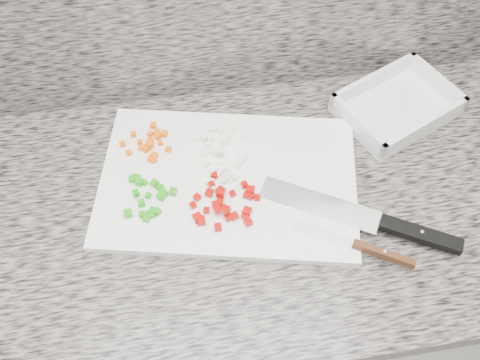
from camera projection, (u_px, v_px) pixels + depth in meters
name	position (u px, v px, depth m)	size (l,w,h in m)	color
cabinet	(224.00, 298.00, 1.40)	(3.92, 0.62, 0.86)	white
countertop	(218.00, 211.00, 1.03)	(3.96, 0.64, 0.04)	slate
cutting_board	(228.00, 181.00, 1.03)	(0.49, 0.33, 0.02)	white
carrot_pile	(150.00, 145.00, 1.06)	(0.10, 0.10, 0.02)	#EC5F05
onion_pile	(220.00, 149.00, 1.06)	(0.11, 0.12, 0.02)	white
green_pepper_pile	(148.00, 197.00, 1.00)	(0.10, 0.11, 0.02)	#229C0E
red_pepper_pile	(225.00, 204.00, 0.99)	(0.13, 0.13, 0.02)	#AB0702
garlic_pile	(221.00, 177.00, 1.02)	(0.07, 0.06, 0.01)	beige
chef_knife	(385.00, 224.00, 0.96)	(0.34, 0.22, 0.02)	white
paring_knife	(368.00, 249.00, 0.94)	(0.20, 0.13, 0.02)	white
tray	(397.00, 107.00, 1.13)	(0.28, 0.25, 0.05)	white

